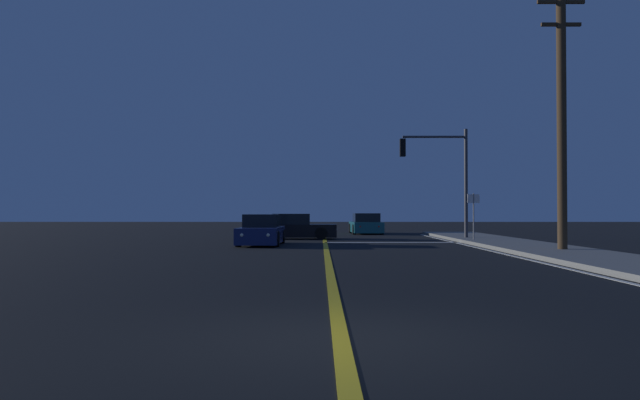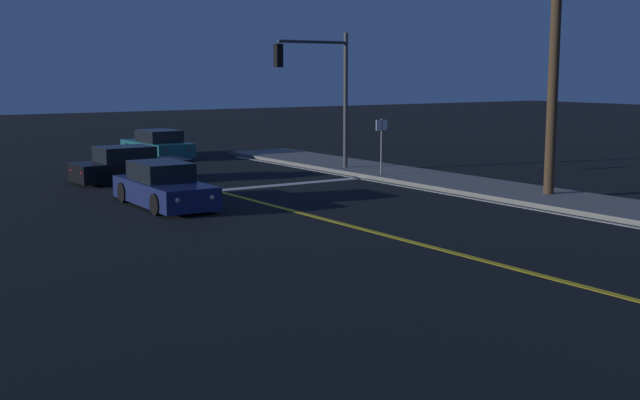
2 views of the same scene
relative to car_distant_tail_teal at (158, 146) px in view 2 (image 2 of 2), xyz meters
name	(u,v)px [view 2 (image 2 of 2)]	position (x,y,z in m)	size (l,w,h in m)	color
sidewalk_right	(619,209)	(5.20, -22.07, -0.51)	(3.20, 43.05, 0.15)	slate
lane_line_center	(411,242)	(-2.76, -22.07, -0.58)	(0.20, 40.66, 0.01)	gold
lane_line_edge_right	(577,217)	(3.35, -22.07, -0.58)	(0.16, 40.66, 0.01)	silver
stop_bar	(293,184)	(0.42, -11.61, -0.58)	(6.35, 0.50, 0.01)	silver
car_distant_tail_teal	(158,146)	(0.00, 0.00, 0.00)	(2.07, 4.54, 1.34)	#195960
car_mid_block_navy	(164,187)	(-5.55, -13.68, 0.00)	(1.89, 4.59, 1.34)	navy
car_following_oncoming_black	(130,166)	(-4.32, -7.66, 0.00)	(4.30, 1.93, 1.34)	black
traffic_signal_near_right	(321,80)	(3.18, -9.31, 3.16)	(3.43, 0.28, 5.65)	#38383D
utility_pole_right	(555,46)	(5.50, -19.15, 4.30)	(1.66, 0.33, 9.45)	#42301E
street_sign_corner	(381,138)	(4.10, -12.11, 0.97)	(0.56, 0.07, 2.30)	slate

